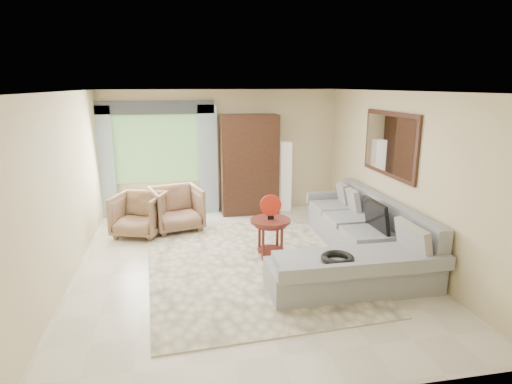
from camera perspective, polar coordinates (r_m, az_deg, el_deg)
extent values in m
plane|color=silver|center=(6.70, -1.57, -9.56)|extent=(6.00, 6.00, 0.00)
cube|color=beige|center=(6.66, -0.90, -9.63)|extent=(3.25, 4.18, 0.02)
cube|color=gray|center=(7.62, 12.89, -5.34)|extent=(0.90, 2.40, 0.40)
cube|color=gray|center=(5.99, 12.76, -10.81)|extent=(2.30, 0.80, 0.40)
cube|color=gray|center=(7.29, 16.85, -2.78)|extent=(0.20, 3.20, 0.50)
cube|color=gray|center=(8.66, 9.67, -0.68)|extent=(0.90, 0.16, 0.22)
cube|color=gray|center=(5.51, 14.79, -9.94)|extent=(2.30, 0.10, 0.18)
cube|color=black|center=(6.90, 15.72, -3.03)|extent=(0.14, 0.74, 0.48)
torus|color=black|center=(5.60, 10.83, -8.69)|extent=(0.43, 0.43, 0.09)
cylinder|color=#541D16|center=(6.74, 1.95, -3.83)|extent=(0.64, 0.64, 0.04)
cylinder|color=#541D16|center=(6.85, 1.93, -6.45)|extent=(0.42, 0.42, 0.57)
cylinder|color=red|center=(6.66, 1.97, -1.78)|extent=(0.34, 0.07, 0.34)
imported|color=#92714F|center=(8.10, -15.33, -2.91)|extent=(1.07, 1.08, 0.78)
imported|color=#8E614D|center=(8.24, -10.55, -2.19)|extent=(1.08, 1.10, 0.82)
imported|color=#999999|center=(8.92, -17.32, -2.28)|extent=(0.56, 0.51, 0.54)
cube|color=black|center=(9.06, -0.92, 3.68)|extent=(1.20, 0.55, 2.10)
cube|color=silver|center=(9.34, 3.87, 2.09)|extent=(0.24, 0.24, 1.50)
cube|color=#669E59|center=(9.13, -13.09, 5.62)|extent=(1.80, 0.04, 1.40)
cube|color=#9EB7CC|center=(9.19, -19.59, 3.64)|extent=(0.40, 0.08, 2.30)
cube|color=#9EB7CC|center=(9.10, -6.39, 4.27)|extent=(0.40, 0.08, 2.30)
cube|color=#1E232D|center=(8.98, -13.41, 10.92)|extent=(2.40, 0.12, 0.26)
cube|color=black|center=(7.33, 17.41, 6.10)|extent=(0.04, 1.70, 1.05)
cube|color=white|center=(7.32, 17.23, 6.10)|extent=(0.02, 1.54, 0.90)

